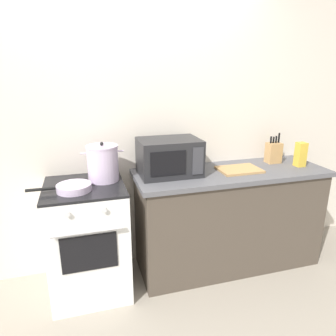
% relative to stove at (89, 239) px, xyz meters
% --- Properties ---
extents(ground_plane, '(10.00, 10.00, 0.00)m').
position_rel_stove_xyz_m(ground_plane, '(0.35, -0.60, -0.46)').
color(ground_plane, '#9E9384').
extents(back_wall, '(4.40, 0.10, 2.50)m').
position_rel_stove_xyz_m(back_wall, '(0.65, 0.37, 0.79)').
color(back_wall, silver).
rests_on(back_wall, ground_plane).
extents(lower_cabinet_right, '(1.64, 0.56, 0.88)m').
position_rel_stove_xyz_m(lower_cabinet_right, '(1.25, 0.02, -0.02)').
color(lower_cabinet_right, '#4C4238').
rests_on(lower_cabinet_right, ground_plane).
extents(countertop_right, '(1.70, 0.60, 0.04)m').
position_rel_stove_xyz_m(countertop_right, '(1.25, 0.02, 0.44)').
color(countertop_right, '#59595E').
rests_on(countertop_right, lower_cabinet_right).
extents(stove, '(0.60, 0.64, 0.92)m').
position_rel_stove_xyz_m(stove, '(0.00, 0.00, 0.00)').
color(stove, white).
rests_on(stove, ground_plane).
extents(stock_pot, '(0.33, 0.25, 0.31)m').
position_rel_stove_xyz_m(stock_pot, '(0.16, 0.08, 0.60)').
color(stock_pot, silver).
rests_on(stock_pot, stove).
extents(frying_pan, '(0.45, 0.25, 0.05)m').
position_rel_stove_xyz_m(frying_pan, '(-0.08, -0.10, 0.48)').
color(frying_pan, silver).
rests_on(frying_pan, stove).
extents(microwave, '(0.50, 0.37, 0.30)m').
position_rel_stove_xyz_m(microwave, '(0.70, 0.08, 0.61)').
color(microwave, '#232326').
rests_on(microwave, countertop_right).
extents(cutting_board, '(0.36, 0.26, 0.02)m').
position_rel_stove_xyz_m(cutting_board, '(1.31, 0.00, 0.47)').
color(cutting_board, tan).
rests_on(cutting_board, countertop_right).
extents(knife_block, '(0.13, 0.10, 0.28)m').
position_rel_stove_xyz_m(knife_block, '(1.74, 0.14, 0.56)').
color(knife_block, tan).
rests_on(knife_block, countertop_right).
extents(pasta_box, '(0.08, 0.08, 0.22)m').
position_rel_stove_xyz_m(pasta_box, '(1.91, -0.03, 0.57)').
color(pasta_box, gold).
rests_on(pasta_box, countertop_right).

